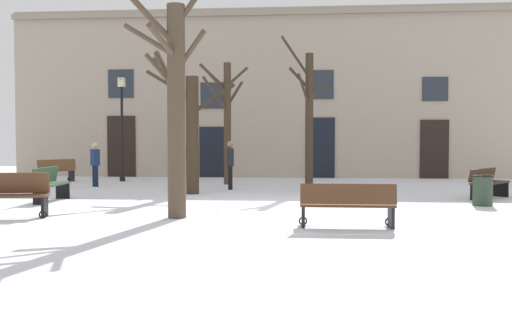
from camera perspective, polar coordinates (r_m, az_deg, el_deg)
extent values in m
plane|color=white|center=(12.62, -0.74, -5.35)|extent=(37.24, 37.24, 0.00)
cube|color=tan|center=(23.10, 1.65, 7.33)|extent=(23.28, 0.40, 7.42)
cube|color=gray|center=(23.42, 1.63, 15.85)|extent=(23.28, 0.30, 0.24)
cube|color=black|center=(24.08, -14.52, 1.46)|extent=(1.28, 0.08, 2.73)
cube|color=#262D38|center=(24.20, -14.59, 8.09)|extent=(1.15, 0.06, 1.26)
cube|color=black|center=(23.07, -4.77, 0.88)|extent=(1.17, 0.08, 2.23)
cube|color=#262D38|center=(23.14, -4.79, 7.05)|extent=(1.06, 0.06, 1.15)
cube|color=black|center=(22.79, 7.07, 1.34)|extent=(1.24, 0.08, 2.62)
cube|color=#262D38|center=(22.91, 7.10, 8.20)|extent=(1.11, 0.06, 1.25)
cube|color=black|center=(23.51, 18.95, 1.13)|extent=(1.20, 0.08, 2.51)
cube|color=#262D38|center=(23.61, 19.03, 7.37)|extent=(1.08, 0.06, 1.02)
cylinder|color=#382B1E|center=(16.04, -6.98, 2.69)|extent=(0.39, 0.39, 3.59)
cylinder|color=#382B1E|center=(16.53, -4.68, 6.74)|extent=(1.27, 1.24, 1.07)
cylinder|color=#382B1E|center=(16.19, -9.11, 8.46)|extent=(1.25, 0.27, 1.49)
cylinder|color=#382B1E|center=(16.55, -7.01, 7.56)|extent=(0.34, 0.97, 0.85)
cylinder|color=#382B1E|center=(16.64, -8.21, 7.58)|extent=(1.04, 1.04, 0.73)
cylinder|color=#382B1E|center=(16.01, -9.43, 8.09)|extent=(1.35, 0.63, 0.88)
cylinder|color=#423326|center=(19.40, -3.15, 3.98)|extent=(0.27, 0.27, 4.51)
cylinder|color=#423326|center=(19.34, -4.16, 8.33)|extent=(0.71, 0.52, 0.77)
cylinder|color=#423326|center=(20.01, -4.12, 8.53)|extent=(0.88, 0.98, 0.81)
cylinder|color=#423326|center=(19.43, -2.06, 9.12)|extent=(0.84, 0.21, 0.72)
cylinder|color=#423326|center=(19.68, -4.66, 9.01)|extent=(1.13, 0.26, 1.07)
cylinder|color=#423326|center=(19.06, -4.46, 7.13)|extent=(0.86, 1.04, 1.28)
cylinder|color=#423326|center=(19.79, -2.35, 7.23)|extent=(0.60, 0.84, 1.03)
cylinder|color=#382B1E|center=(17.46, 5.85, 4.20)|extent=(0.26, 0.26, 4.53)
cylinder|color=#382B1E|center=(17.14, 4.83, 8.82)|extent=(0.74, 0.94, 0.68)
cylinder|color=#382B1E|center=(17.99, 6.15, 7.78)|extent=(0.31, 1.00, 1.23)
cylinder|color=#382B1E|center=(17.73, 4.35, 11.20)|extent=(1.01, 0.23, 1.45)
cylinder|color=#382B1E|center=(18.13, 7.00, 7.49)|extent=(0.83, 1.25, 0.78)
cylinder|color=#382B1E|center=(17.21, 5.28, 7.60)|extent=(0.47, 0.74, 1.05)
cylinder|color=#4C3D2D|center=(11.19, -8.71, 5.22)|extent=(0.39, 0.39, 4.51)
cylinder|color=#4C3D2D|center=(11.74, -9.81, 9.34)|extent=(0.82, 1.00, 1.12)
cylinder|color=#4C3D2D|center=(11.33, -7.21, 11.77)|extent=(0.69, 0.26, 0.94)
cylinder|color=#4C3D2D|center=(11.35, -11.24, 14.76)|extent=(1.02, 0.56, 1.07)
cylinder|color=#4C3D2D|center=(11.42, -10.34, 9.48)|extent=(0.78, 0.26, 0.83)
cylinder|color=#4C3D2D|center=(10.91, -10.13, 12.57)|extent=(0.43, 1.06, 0.61)
cylinder|color=#4C3D2D|center=(11.51, -11.49, 12.69)|extent=(1.17, 0.14, 0.76)
cylinder|color=black|center=(21.44, -14.46, 2.75)|extent=(0.10, 0.10, 3.76)
cylinder|color=black|center=(21.50, -14.42, -2.00)|extent=(0.22, 0.22, 0.20)
cube|color=beige|center=(21.56, -14.52, 8.24)|extent=(0.24, 0.24, 0.36)
cone|color=black|center=(21.58, -14.52, 8.71)|extent=(0.30, 0.30, 0.14)
cylinder|color=#2D3D2D|center=(14.34, 23.57, -3.14)|extent=(0.48, 0.48, 0.74)
torus|color=black|center=(14.31, 23.60, -1.61)|extent=(0.50, 0.50, 0.04)
cube|color=brown|center=(21.77, -21.21, -1.11)|extent=(1.23, 1.54, 0.05)
cube|color=brown|center=(21.60, -20.98, -0.48)|extent=(0.97, 1.36, 0.41)
cube|color=black|center=(22.15, -19.56, -1.61)|extent=(0.34, 0.26, 0.45)
torus|color=black|center=(22.30, -19.77, -1.96)|extent=(0.12, 0.16, 0.17)
cube|color=black|center=(21.43, -22.90, -1.79)|extent=(0.34, 0.26, 0.45)
torus|color=black|center=(21.57, -23.09, -2.15)|extent=(0.12, 0.16, 0.17)
cube|color=#2D4C33|center=(15.02, -21.44, -2.52)|extent=(0.48, 1.52, 0.05)
cube|color=#2D4C33|center=(15.08, -22.12, -1.54)|extent=(0.17, 1.50, 0.43)
cube|color=black|center=(14.42, -22.53, -3.65)|extent=(0.38, 0.07, 0.46)
torus|color=black|center=(14.37, -21.94, -4.26)|extent=(0.04, 0.17, 0.17)
cube|color=black|center=(15.68, -20.41, -3.16)|extent=(0.38, 0.07, 0.46)
torus|color=black|center=(15.63, -19.86, -3.72)|extent=(0.04, 0.17, 0.17)
cube|color=#51331E|center=(10.09, 9.93, -4.86)|extent=(1.78, 0.48, 0.05)
cube|color=#51331E|center=(9.85, 10.07, -3.69)|extent=(1.78, 0.13, 0.38)
cube|color=black|center=(10.23, 14.58, -6.00)|extent=(0.06, 0.42, 0.43)
torus|color=black|center=(10.43, 14.39, -6.59)|extent=(0.17, 0.03, 0.17)
cube|color=black|center=(10.06, 5.19, -6.08)|extent=(0.06, 0.42, 0.43)
torus|color=black|center=(10.27, 5.16, -6.67)|extent=(0.17, 0.03, 0.17)
cube|color=#3D2819|center=(16.11, 24.26, -2.28)|extent=(1.46, 1.55, 0.05)
cube|color=#3D2819|center=(16.18, 23.55, -1.48)|extent=(1.18, 1.30, 0.36)
cube|color=black|center=(15.43, 23.17, -3.30)|extent=(0.36, 0.33, 0.45)
torus|color=black|center=(15.37, 23.81, -3.88)|extent=(0.14, 0.15, 0.17)
cube|color=black|center=(16.84, 25.23, -2.88)|extent=(0.36, 0.33, 0.45)
torus|color=black|center=(16.78, 25.82, -3.41)|extent=(0.14, 0.15, 0.17)
cube|color=#51331E|center=(12.27, -25.39, -3.58)|extent=(1.60, 0.72, 0.05)
cube|color=#51331E|center=(12.42, -25.16, -2.28)|extent=(1.53, 0.43, 0.45)
cube|color=black|center=(12.10, -22.15, -4.73)|extent=(0.13, 0.37, 0.47)
torus|color=black|center=(11.97, -22.32, -5.55)|extent=(0.17, 0.07, 0.17)
cylinder|color=black|center=(19.41, -17.28, -1.67)|extent=(0.14, 0.14, 0.75)
cylinder|color=black|center=(19.24, -17.11, -1.70)|extent=(0.14, 0.14, 0.75)
cube|color=navy|center=(19.29, -17.22, 0.28)|extent=(0.41, 0.43, 0.58)
sphere|color=beige|center=(19.28, -17.23, 1.54)|extent=(0.21, 0.21, 0.21)
cylinder|color=black|center=(17.48, -2.84, -1.95)|extent=(0.14, 0.14, 0.78)
cylinder|color=black|center=(17.30, -2.82, -1.99)|extent=(0.14, 0.14, 0.78)
cube|color=black|center=(17.36, -2.84, 0.30)|extent=(0.28, 0.41, 0.60)
sphere|color=#9E755B|center=(17.35, -2.84, 1.75)|extent=(0.21, 0.21, 0.21)
cylinder|color=#2D271E|center=(20.40, -7.46, -1.31)|extent=(0.14, 0.14, 0.81)
cylinder|color=#2D271E|center=(20.43, -7.96, -1.31)|extent=(0.14, 0.14, 0.81)
cube|color=black|center=(20.38, -7.72, 0.70)|extent=(0.39, 0.23, 0.63)
sphere|color=beige|center=(20.37, -7.73, 1.98)|extent=(0.22, 0.22, 0.22)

